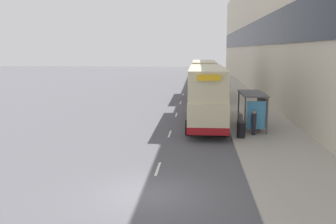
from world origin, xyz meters
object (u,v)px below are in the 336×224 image
bus_shelter (255,104)px  car_0 (204,83)px  car_1 (199,78)px  car_2 (198,75)px  double_decker_bus_ahead (204,79)px  double_decker_bus_near (206,94)px  litter_bin (241,129)px  pedestrian_at_shelter (240,124)px  pedestrian_1 (254,123)px

bus_shelter → car_0: bus_shelter is taller
car_1 → car_2: 6.13m
double_decker_bus_ahead → double_decker_bus_near: bearing=-90.0°
car_2 → litter_bin: (2.64, -46.87, -0.21)m
bus_shelter → double_decker_bus_ahead: double_decker_bus_ahead is taller
bus_shelter → car_1: (-3.75, 38.08, -1.04)m
double_decker_bus_near → car_0: double_decker_bus_near is taller
pedestrian_at_shelter → pedestrian_1: pedestrian_at_shelter is taller
double_decker_bus_near → bus_shelter: bearing=-30.4°
double_decker_bus_near → car_2: (-0.56, 42.28, -1.41)m
pedestrian_at_shelter → pedestrian_1: (0.95, 0.69, -0.04)m
bus_shelter → car_2: bearing=95.0°
double_decker_bus_ahead → litter_bin: 19.62m
car_2 → pedestrian_1: car_2 is taller
bus_shelter → double_decker_bus_ahead: size_ratio=0.38×
car_1 → litter_bin: car_1 is taller
car_0 → pedestrian_1: (2.80, -29.32, 0.10)m
double_decker_bus_near → car_2: size_ratio=2.99×
pedestrian_at_shelter → pedestrian_1: size_ratio=1.04×
car_0 → litter_bin: bearing=-86.4°
car_2 → pedestrian_at_shelter: size_ratio=2.34×
double_decker_bus_ahead → pedestrian_1: 18.90m
pedestrian_1 → double_decker_bus_ahead: bearing=99.1°
double_decker_bus_near → car_1: (-0.46, 36.15, -1.45)m
pedestrian_at_shelter → litter_bin: bearing=-67.1°
bus_shelter → pedestrian_1: size_ratio=2.67×
bus_shelter → car_1: bearing=95.6°
car_0 → car_1: bearing=93.4°
car_0 → pedestrian_at_shelter: (1.85, -30.01, 0.13)m
double_decker_bus_ahead → car_0: 10.80m
double_decker_bus_near → double_decker_bus_ahead: bearing=90.0°
car_1 → litter_bin: bearing=-86.4°
car_0 → pedestrian_at_shelter: 30.07m
pedestrian_1 → double_decker_bus_near: bearing=128.2°
bus_shelter → pedestrian_at_shelter: bearing=-116.8°
bus_shelter → car_1: bus_shelter is taller
car_0 → litter_bin: 30.21m
double_decker_bus_near → car_2: double_decker_bus_near is taller
pedestrian_1 → car_1: bearing=94.9°
double_decker_bus_ahead → car_2: bearing=91.2°
double_decker_bus_ahead → litter_bin: (2.08, -19.44, -1.62)m
car_2 → litter_bin: size_ratio=3.65×
double_decker_bus_near → car_0: 25.59m
bus_shelter → car_0: bearing=96.5°
pedestrian_at_shelter → car_2: bearing=93.2°
car_2 → pedestrian_at_shelter: 46.81m
double_decker_bus_near → car_2: 42.30m
litter_bin → double_decker_bus_near: bearing=114.3°
pedestrian_at_shelter → pedestrian_1: 1.17m
double_decker_bus_near → litter_bin: (2.08, -4.60, -1.62)m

